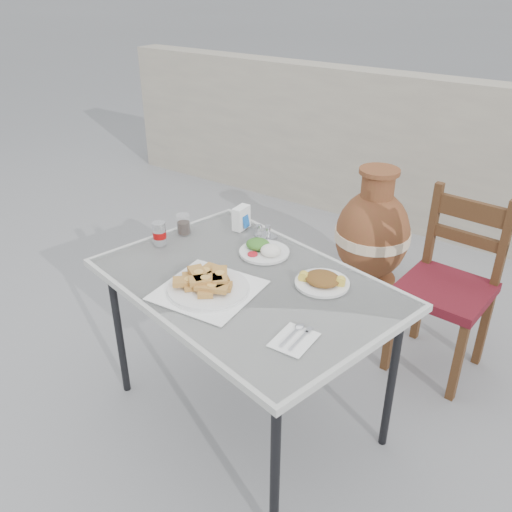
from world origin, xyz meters
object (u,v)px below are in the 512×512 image
Objects in this scene: pide_plate at (208,283)px; salad_rice_plate at (264,249)px; condiment_caddy at (265,234)px; soda_can at (159,234)px; cola_glass at (184,225)px; salad_chopped_plate at (322,280)px; cafe_table at (246,290)px; napkin_holder at (241,218)px; terracotta_urn at (372,236)px; chair at (449,284)px.

salad_rice_plate is (0.00, 0.39, -0.01)m from pide_plate.
pide_plate is 0.53m from condiment_caddy.
soda_can is 1.16× the size of cola_glass.
salad_chopped_plate is (0.35, 0.31, -0.02)m from pide_plate.
salad_rice_plate is 0.36m from salad_chopped_plate.
salad_rice_plate reaches higher than cafe_table.
cola_glass is at bearing 177.51° from salad_chopped_plate.
salad_chopped_plate is at bearing -24.67° from napkin_holder.
salad_rice_plate is at bearing 106.51° from cafe_table.
cafe_table is 12.49× the size of soda_can.
cafe_table is 12.21× the size of napkin_holder.
pide_plate is 0.47m from salad_chopped_plate.
salad_chopped_plate is 0.81m from soda_can.
cafe_table is 0.33m from salad_chopped_plate.
cola_glass is (-0.44, -0.05, 0.02)m from salad_rice_plate.
cafe_table is 0.26m from salad_rice_plate.
condiment_caddy is at bearing -9.33° from napkin_holder.
condiment_caddy is 1.11m from terracotta_urn.
cola_glass is at bearing 160.05° from cafe_table.
napkin_holder reaches higher than salad_rice_plate.
soda_can is at bearing -93.95° from cola_glass.
chair is at bearing 33.08° from cola_glass.
chair reaches higher than condiment_caddy.
terracotta_urn is at bearing 82.78° from condiment_caddy.
cafe_table is 1.68× the size of terracotta_urn.
salad_rice_plate is 0.24× the size of chair.
salad_rice_plate is at bearing -130.78° from chair.
cafe_table is 1.48× the size of chair.
napkin_holder is 1.10m from chair.
napkin_holder is (-0.23, 0.54, 0.02)m from pide_plate.
soda_can is (-0.45, -0.21, 0.04)m from salad_rice_plate.
soda_can is 1.02× the size of condiment_caddy.
cola_glass reaches higher than salad_chopped_plate.
soda_can is 0.50m from condiment_caddy.
napkin_holder is (-0.59, 0.24, 0.04)m from salad_chopped_plate.
cola_glass is 0.88× the size of condiment_caddy.
terracotta_urn is (0.50, 1.37, -0.43)m from soda_can.
soda_can reaches higher than pide_plate.
chair is at bearing 57.37° from pide_plate.
napkin_holder is 0.14× the size of terracotta_urn.
cola_glass is at bearing -142.52° from chair.
pide_plate is 1.77× the size of salad_chopped_plate.
terracotta_urn is at bearing 87.57° from salad_rice_plate.
condiment_caddy is at bearing -140.14° from chair.
soda_can is at bearing -155.13° from salad_rice_plate.
cola_glass reaches higher than pide_plate.
salad_rice_plate is 1.01× the size of salad_chopped_plate.
salad_rice_plate is 2.04× the size of soda_can.
pide_plate is at bearing -90.69° from salad_rice_plate.
cola_glass is at bearing 86.05° from soda_can.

